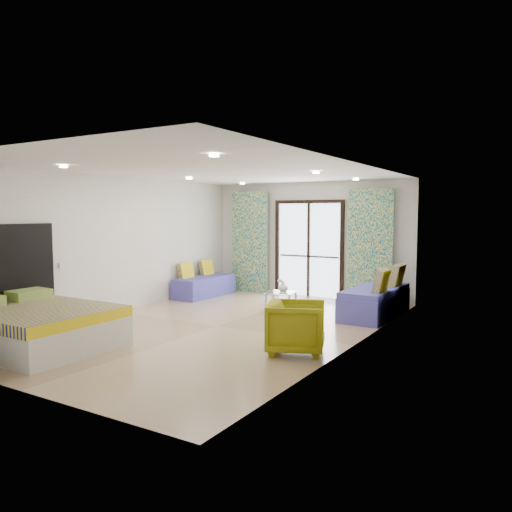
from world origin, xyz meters
The scene contains 23 objects.
floor centered at (0.00, 0.00, 0.00)m, with size 5.00×7.50×0.01m, color #9A7C5C, non-canonical shape.
ceiling centered at (0.00, 0.00, 2.70)m, with size 5.00×7.50×0.01m, color silver, non-canonical shape.
wall_back centered at (0.00, 3.75, 1.35)m, with size 5.00×0.01×2.70m, color silver, non-canonical shape.
wall_front centered at (0.00, -3.75, 1.35)m, with size 5.00×0.01×2.70m, color silver, non-canonical shape.
wall_left centered at (-2.50, 0.00, 1.35)m, with size 0.01×7.50×2.70m, color silver, non-canonical shape.
wall_right centered at (2.50, 0.00, 1.35)m, with size 0.01×7.50×2.70m, color silver, non-canonical shape.
balcony_door centered at (0.00, 3.72, 1.26)m, with size 1.76×0.08×2.28m.
balcony_rail centered at (0.00, 3.73, 0.95)m, with size 1.52×0.03×0.04m, color #595451.
curtain_left centered at (-1.55, 3.57, 1.25)m, with size 1.00×0.10×2.50m, color white.
curtain_right centered at (1.55, 3.57, 1.25)m, with size 1.00×0.10×2.50m, color white.
downlight_a centered at (-1.40, -2.00, 2.67)m, with size 0.12×0.12×0.02m, color #FFE0B2.
downlight_b centered at (1.40, -2.00, 2.67)m, with size 0.12×0.12×0.02m, color #FFE0B2.
downlight_c centered at (-1.40, 1.00, 2.67)m, with size 0.12×0.12×0.02m, color #FFE0B2.
downlight_d centered at (1.40, 1.00, 2.67)m, with size 0.12×0.12×0.02m, color #FFE0B2.
downlight_e centered at (-1.40, 3.00, 2.67)m, with size 0.12×0.12×0.02m, color #FFE0B2.
downlight_f centered at (1.40, 3.00, 2.67)m, with size 0.12×0.12×0.02m, color #FFE0B2.
switch_plate centered at (-2.47, -1.27, 1.05)m, with size 0.02×0.10×0.10m, color silver.
bed centered at (-1.48, -2.52, 0.31)m, with size 2.15×1.76×0.74m.
daybed_left centered at (-2.12, 2.40, 0.26)m, with size 0.67×1.69×0.83m.
daybed_right centered at (2.12, 2.24, 0.31)m, with size 0.82×2.01×0.98m.
coffee_table centered at (0.25, 1.88, 0.33)m, with size 0.66×0.66×0.64m.
vase centered at (0.28, 1.92, 0.47)m, with size 0.20×0.21×0.20m, color white.
armchair centered at (1.93, -0.78, 0.40)m, with size 0.78×0.73×0.80m, color olive.
Camera 1 is at (5.03, -7.01, 1.97)m, focal length 35.00 mm.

